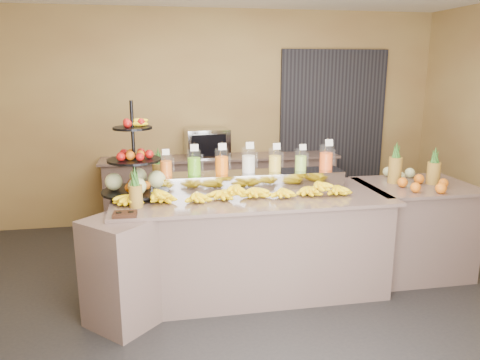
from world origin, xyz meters
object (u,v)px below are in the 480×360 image
object	(u,v)px
pitcher_tray	(248,180)
banana_heap	(238,190)
right_fruit_pile	(418,178)
fruit_stand	(139,172)
condiment_caddy	(125,214)
oven_warmer	(207,143)

from	to	relation	value
pitcher_tray	banana_heap	size ratio (longest dim) A/B	0.88
right_fruit_pile	fruit_stand	bearing A→B (deg)	177.40
pitcher_tray	condiment_caddy	world-z (taller)	pitcher_tray
banana_heap	condiment_caddy	xyz separation A→B (m)	(-0.97, -0.35, -0.05)
condiment_caddy	fruit_stand	bearing A→B (deg)	79.46
right_fruit_pile	pitcher_tray	bearing A→B (deg)	171.57
banana_heap	oven_warmer	world-z (taller)	oven_warmer
right_fruit_pile	condiment_caddy	bearing A→B (deg)	-170.70
pitcher_tray	fruit_stand	xyz separation A→B (m)	(-1.02, -0.12, 0.14)
oven_warmer	fruit_stand	bearing A→B (deg)	-119.23
condiment_caddy	pitcher_tray	bearing A→B (deg)	31.66
fruit_stand	oven_warmer	xyz separation A→B (m)	(0.81, 1.79, -0.04)
pitcher_tray	oven_warmer	world-z (taller)	oven_warmer
pitcher_tray	right_fruit_pile	size ratio (longest dim) A/B	3.75
oven_warmer	pitcher_tray	bearing A→B (deg)	-87.68
fruit_stand	condiment_caddy	world-z (taller)	fruit_stand
condiment_caddy	right_fruit_pile	xyz separation A→B (m)	(2.77, 0.45, 0.07)
right_fruit_pile	oven_warmer	world-z (taller)	oven_warmer
condiment_caddy	oven_warmer	xyz separation A→B (m)	(0.92, 2.37, 0.17)
banana_heap	condiment_caddy	distance (m)	1.03
banana_heap	oven_warmer	size ratio (longest dim) A/B	3.85
fruit_stand	oven_warmer	bearing A→B (deg)	60.90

